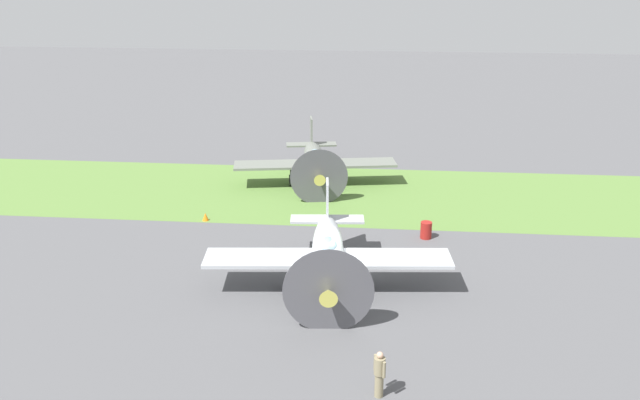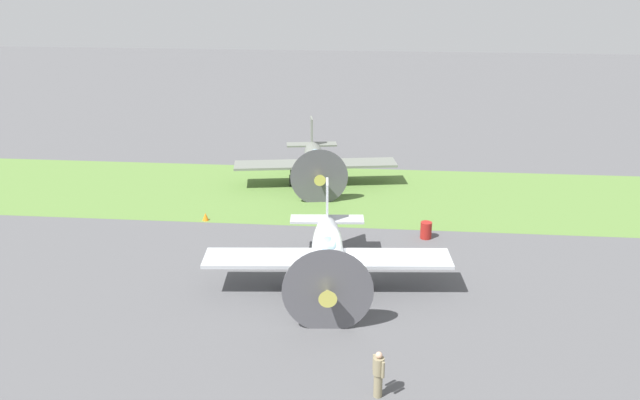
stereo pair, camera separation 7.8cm
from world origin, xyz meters
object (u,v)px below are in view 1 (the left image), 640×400
runway_marker_cone (206,217)px  fuel_drum (426,230)px  ground_crew_chief (379,373)px  airplane_wingman (315,160)px  airplane_lead (328,252)px

runway_marker_cone → fuel_drum: bearing=173.5°
ground_crew_chief → airplane_wingman: bearing=156.1°
airplane_lead → fuel_drum: bearing=-133.6°
fuel_drum → airplane_wingman: bearing=-51.6°
runway_marker_cone → ground_crew_chief: bearing=122.9°
ground_crew_chief → fuel_drum: (-2.33, -13.92, -0.46)m
fuel_drum → runway_marker_cone: fuel_drum is taller
runway_marker_cone → airplane_wingman: bearing=-127.6°
fuel_drum → airplane_lead: bearing=51.5°
ground_crew_chief → airplane_lead: bearing=161.7°
airplane_lead → fuel_drum: size_ratio=12.27×
airplane_lead → fuel_drum: 7.68m
airplane_lead → ground_crew_chief: bearing=101.7°
airplane_lead → runway_marker_cone: airplane_lead is taller
airplane_lead → airplane_wingman: bearing=-87.1°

